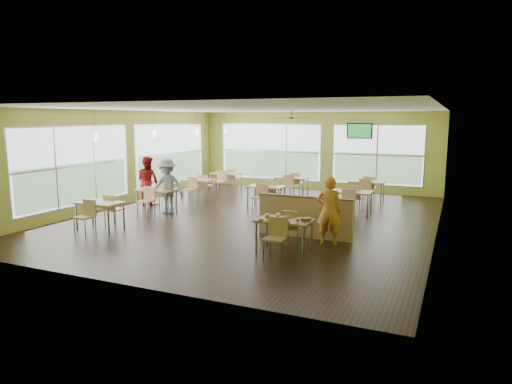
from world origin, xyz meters
TOP-DOWN VIEW (x-y plane):
  - room at (0.00, 0.00)m, footprint 12.00×12.04m
  - window_bays at (-2.65, 3.08)m, footprint 9.24×10.24m
  - main_table at (2.00, -3.00)m, footprint 1.22×1.52m
  - half_wall_divider at (2.00, -1.55)m, footprint 2.40×0.14m
  - dining_tables at (-1.05, 1.71)m, footprint 6.92×8.72m
  - pendant_lights at (-3.20, 0.68)m, footprint 0.11×7.31m
  - ceiling_fan at (-0.00, 3.00)m, footprint 1.25×1.25m
  - tv_backwall at (1.80, 5.90)m, footprint 1.00×0.07m
  - man_plaid at (2.72, -1.95)m, footprint 0.64×0.48m
  - patron_maroon at (-4.17, 0.35)m, footprint 0.90×0.75m
  - patron_grey at (-2.80, -0.48)m, footprint 1.17×0.76m
  - cup_blue at (1.67, -3.19)m, footprint 0.10×0.10m
  - cup_yellow at (1.88, -3.10)m, footprint 0.10×0.10m
  - cup_red_near at (2.03, -3.23)m, footprint 0.08×0.08m
  - cup_red_far at (2.38, -3.22)m, footprint 0.08×0.08m
  - food_basket at (2.47, -2.92)m, footprint 0.26×0.26m
  - ketchup_cup at (2.52, -3.13)m, footprint 0.06×0.06m
  - wrapper_left at (1.56, -3.30)m, footprint 0.15×0.13m
  - wrapper_mid at (1.99, -2.82)m, footprint 0.27×0.26m
  - wrapper_right at (2.19, -3.30)m, footprint 0.15×0.14m

SIDE VIEW (x-z plane):
  - half_wall_divider at x=2.00m, z-range 0.00..1.04m
  - dining_tables at x=-1.05m, z-range 0.20..1.07m
  - main_table at x=2.00m, z-range 0.20..1.07m
  - ketchup_cup at x=2.52m, z-range 0.75..0.77m
  - wrapper_right at x=2.19m, z-range 0.75..0.78m
  - wrapper_left at x=1.56m, z-range 0.75..0.79m
  - wrapper_mid at x=1.99m, z-range 0.75..0.80m
  - food_basket at x=2.47m, z-range 0.75..0.81m
  - man_plaid at x=2.72m, z-range 0.00..1.62m
  - cup_red_far at x=2.38m, z-range 0.66..0.96m
  - cup_red_near at x=2.03m, z-range 0.66..0.96m
  - cup_yellow at x=1.88m, z-range 0.64..1.00m
  - cup_blue at x=1.67m, z-range 0.64..1.00m
  - patron_maroon at x=-4.17m, z-range 0.00..1.67m
  - patron_grey at x=-2.80m, z-range 0.00..1.71m
  - window_bays at x=-2.65m, z-range 0.29..2.66m
  - room at x=0.00m, z-range 0.00..3.20m
  - tv_backwall at x=1.80m, z-range 2.15..2.75m
  - pendant_lights at x=-3.20m, z-range 2.02..2.88m
  - ceiling_fan at x=0.00m, z-range 2.80..3.09m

